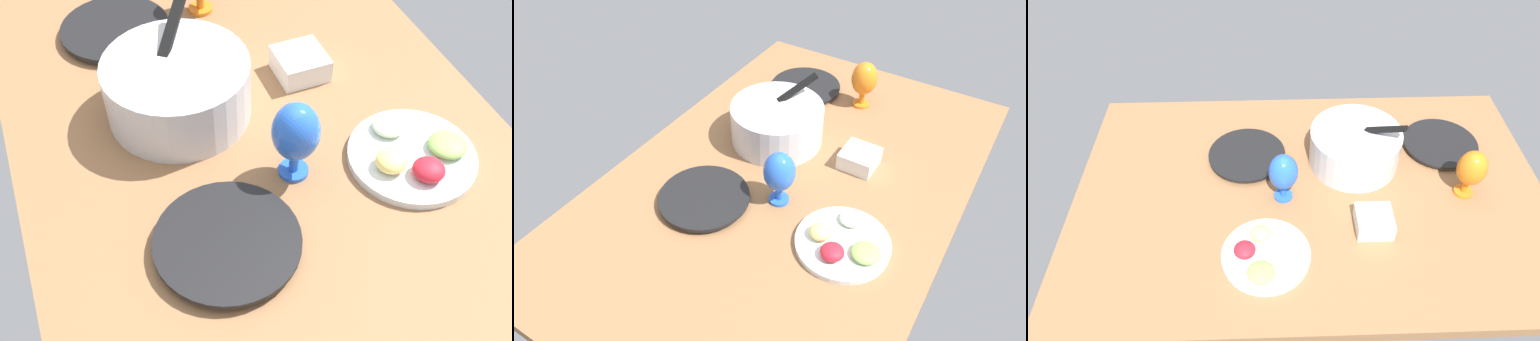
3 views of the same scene
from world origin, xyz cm
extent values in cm
cube|color=#8C603D|center=(0.00, 0.00, -2.00)|extent=(160.00, 104.00, 4.00)
cylinder|color=#4C4C51|center=(-21.95, 16.68, 0.84)|extent=(25.57, 25.57, 1.67)
cylinder|color=black|center=(-21.95, 16.68, 2.18)|extent=(27.79, 27.79, 1.00)
cylinder|color=#4C4C51|center=(49.99, 20.84, 0.73)|extent=(25.23, 25.23, 1.46)
cylinder|color=black|center=(49.99, 20.84, 1.89)|extent=(27.42, 27.42, 0.87)
cylinder|color=silver|center=(16.41, 14.05, 6.89)|extent=(31.80, 31.80, 13.79)
cylinder|color=white|center=(16.41, 14.05, 11.03)|extent=(28.62, 28.62, 2.48)
cube|color=black|center=(21.97, 14.05, 14.72)|extent=(19.75, 15.89, 13.00)
cylinder|color=silver|center=(-15.34, -26.61, 0.90)|extent=(26.84, 26.84, 1.80)
ellipsoid|color=beige|center=(-7.26, -25.31, 2.99)|extent=(6.91, 6.91, 2.39)
ellipsoid|color=#F9E072|center=(-16.88, -20.36, 3.66)|extent=(6.40, 6.40, 3.72)
ellipsoid|color=red|center=(-21.60, -26.26, 3.62)|extent=(6.60, 6.60, 3.64)
ellipsoid|color=#8CC659|center=(-16.74, -33.95, 3.13)|extent=(8.14, 8.14, 2.66)
cylinder|color=blue|center=(-9.35, -2.30, 0.50)|extent=(6.23, 6.23, 1.00)
cylinder|color=blue|center=(-9.35, -2.30, 3.16)|extent=(2.00, 2.00, 4.31)
ellipsoid|color=blue|center=(-9.35, -2.30, 11.78)|extent=(9.64, 9.64, 12.93)
cylinder|color=orange|center=(51.85, -2.49, 0.50)|extent=(6.40, 6.40, 1.00)
cylinder|color=orange|center=(51.85, -2.49, 3.15)|extent=(2.00, 2.00, 4.31)
ellipsoid|color=orange|center=(51.85, -2.49, 11.68)|extent=(9.65, 9.65, 12.75)
cube|color=white|center=(18.69, -16.29, 2.89)|extent=(11.42, 11.42, 5.78)
cube|color=#F9E072|center=(18.69, -16.29, 4.74)|extent=(9.37, 9.37, 1.85)
camera|label=1|loc=(-85.75, 36.27, 98.19)|focal=44.28mm
camera|label=2|loc=(-100.85, -55.70, 107.04)|focal=34.29mm
camera|label=3|loc=(-12.65, -107.91, 118.58)|focal=32.94mm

